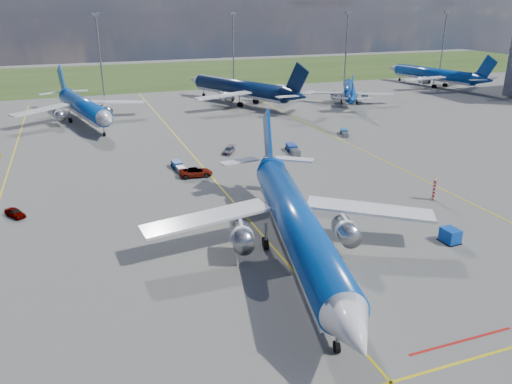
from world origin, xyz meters
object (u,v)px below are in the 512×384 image
object	(u,v)px
warning_post	(435,190)
uld_container	(450,236)
service_car_b	(196,172)
service_car_c	(229,150)
baggage_tug_w	(293,149)
bg_jet_ene	(432,86)
baggage_tug_e	(345,133)
service_car_a	(15,213)
main_airliner	(296,259)
baggage_tug_c	(178,166)
bg_jet_nnw	(86,123)
bg_jet_n	(240,104)
bg_jet_ne	(349,102)

from	to	relation	value
warning_post	uld_container	distance (m)	13.18
warning_post	service_car_b	xyz separation A→B (m)	(-28.21, 20.83, -0.79)
service_car_c	baggage_tug_w	world-z (taller)	baggage_tug_w
bg_jet_ene	baggage_tug_e	xyz separation A→B (m)	(-58.94, -46.63, 0.48)
service_car_a	service_car_b	size ratio (longest dim) A/B	0.65
main_airliner	service_car_a	distance (m)	36.35
service_car_c	main_airliner	bearing A→B (deg)	-64.99
bg_jet_ene	service_car_c	bearing A→B (deg)	18.91
service_car_a	baggage_tug_c	world-z (taller)	service_car_a
warning_post	service_car_c	distance (m)	37.06
bg_jet_nnw	service_car_c	bearing A→B (deg)	-68.46
uld_container	baggage_tug_w	size ratio (longest dim) A/B	0.36
service_car_a	baggage_tug_e	distance (m)	64.10
bg_jet_nnw	bg_jet_n	distance (m)	41.36
warning_post	baggage_tug_w	world-z (taller)	warning_post
main_airliner	service_car_c	bearing A→B (deg)	95.13
warning_post	service_car_a	bearing A→B (deg)	165.92
main_airliner	service_car_c	distance (m)	40.81
bg_jet_ene	bg_jet_n	bearing A→B (deg)	-6.17
baggage_tug_e	warning_post	bearing A→B (deg)	-76.07
bg_jet_n	bg_jet_ne	world-z (taller)	bg_jet_n
uld_container	baggage_tug_c	world-z (taller)	uld_container
bg_jet_n	uld_container	size ratio (longest dim) A/B	22.82
bg_jet_nnw	service_car_a	world-z (taller)	bg_jet_nnw
service_car_a	bg_jet_ene	bearing A→B (deg)	-2.44
bg_jet_ne	service_car_c	size ratio (longest dim) A/B	8.44
baggage_tug_w	baggage_tug_e	xyz separation A→B (m)	(15.15, 7.93, -0.08)
bg_jet_nnw	service_car_a	size ratio (longest dim) A/B	12.46
uld_container	baggage_tug_w	distance (m)	39.36
warning_post	baggage_tug_c	distance (m)	39.38
bg_jet_ene	baggage_tug_c	distance (m)	111.37
bg_jet_ne	baggage_tug_c	size ratio (longest dim) A/B	6.69
service_car_b	baggage_tug_e	bearing A→B (deg)	-61.97
bg_jet_nnw	service_car_b	world-z (taller)	bg_jet_nnw
bg_jet_n	service_car_c	size ratio (longest dim) A/B	11.58
bg_jet_ne	baggage_tug_c	world-z (taller)	bg_jet_ne
bg_jet_n	bg_jet_ne	distance (m)	29.82
service_car_c	baggage_tug_w	distance (m)	11.56
bg_jet_ene	service_car_b	size ratio (longest dim) A/B	8.18
bg_jet_ene	baggage_tug_c	xyz separation A→B (m)	(-95.58, -57.16, 0.52)
baggage_tug_w	baggage_tug_c	bearing A→B (deg)	-163.67
uld_container	bg_jet_n	bearing A→B (deg)	84.69
bg_jet_n	baggage_tug_e	bearing A→B (deg)	78.49
main_airliner	service_car_a	size ratio (longest dim) A/B	13.49
bg_jet_nnw	baggage_tug_c	bearing A→B (deg)	-85.18
warning_post	baggage_tug_w	xyz separation A→B (m)	(-8.54, 28.04, -0.93)
main_airliner	baggage_tug_w	world-z (taller)	main_airliner
bg_jet_n	service_car_a	size ratio (longest dim) A/B	13.71
service_car_b	main_airliner	bearing A→B (deg)	-168.92
bg_jet_n	service_car_c	distance (m)	47.19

